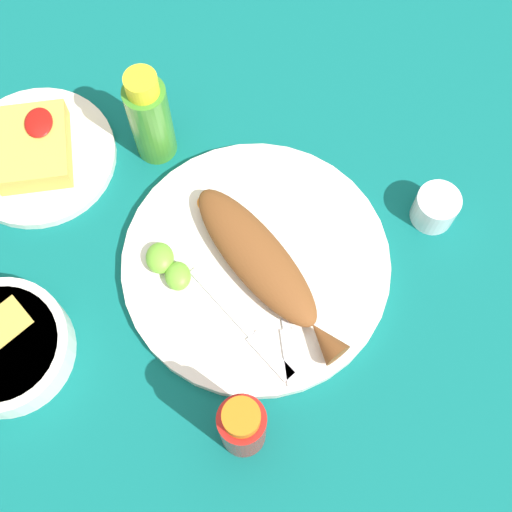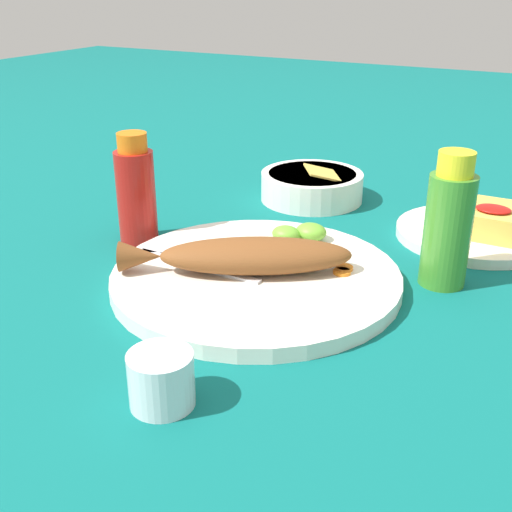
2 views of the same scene
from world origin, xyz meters
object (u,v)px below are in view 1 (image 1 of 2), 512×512
at_px(fried_fish, 262,264).
at_px(hot_sauce_bottle_red, 242,427).
at_px(fork_near, 286,322).
at_px(guacamole_bowl, 3,347).
at_px(hot_sauce_bottle_green, 150,118).
at_px(salt_cup, 435,209).
at_px(main_plate, 256,264).
at_px(side_plate_fries, 38,156).
at_px(fork_far, 247,330).

xyz_separation_m(fried_fish, hot_sauce_bottle_red, (-0.20, 0.05, 0.03)).
height_order(fork_near, guacamole_bowl, guacamole_bowl).
height_order(hot_sauce_bottle_green, salt_cup, hot_sauce_bottle_green).
distance_m(main_plate, side_plate_fries, 0.34).
bearing_deg(side_plate_fries, salt_cup, -107.25).
height_order(fork_near, hot_sauce_bottle_green, hot_sauce_bottle_green).
relative_size(main_plate, fork_near, 1.88).
relative_size(fork_near, fork_far, 1.15).
xyz_separation_m(fork_far, hot_sauce_bottle_red, (-0.12, 0.02, 0.05)).
bearing_deg(main_plate, fork_near, -163.54).
distance_m(fried_fish, salt_cup, 0.24).
distance_m(main_plate, salt_cup, 0.25).
bearing_deg(guacamole_bowl, side_plate_fries, -9.57).
height_order(hot_sauce_bottle_red, side_plate_fries, hot_sauce_bottle_red).
distance_m(fork_near, fork_far, 0.05).
distance_m(fork_near, side_plate_fries, 0.42).
relative_size(side_plate_fries, guacamole_bowl, 1.29).
height_order(fork_far, salt_cup, salt_cup).
bearing_deg(hot_sauce_bottle_red, fork_far, -9.88).
distance_m(fork_far, hot_sauce_bottle_green, 0.30).
xyz_separation_m(hot_sauce_bottle_green, guacamole_bowl, (-0.27, 0.21, -0.05)).
xyz_separation_m(salt_cup, side_plate_fries, (0.16, 0.52, -0.01)).
bearing_deg(hot_sauce_bottle_red, fried_fish, -14.45).
bearing_deg(fried_fish, main_plate, 0.00).
relative_size(fork_near, hot_sauce_bottle_red, 1.21).
xyz_separation_m(main_plate, hot_sauce_bottle_green, (0.20, 0.11, 0.07)).
distance_m(hot_sauce_bottle_red, guacamole_bowl, 0.31).
height_order(main_plate, salt_cup, salt_cup).
xyz_separation_m(side_plate_fries, guacamole_bowl, (-0.27, 0.05, 0.02)).
bearing_deg(fork_far, hot_sauce_bottle_green, 163.59).
bearing_deg(hot_sauce_bottle_red, guacamole_bowl, 62.83).
bearing_deg(guacamole_bowl, main_plate, -77.80).
bearing_deg(hot_sauce_bottle_green, fork_near, -154.05).
distance_m(salt_cup, side_plate_fries, 0.55).
bearing_deg(hot_sauce_bottle_green, fried_fish, -150.31).
xyz_separation_m(hot_sauce_bottle_red, side_plate_fries, (0.41, 0.23, -0.06)).
distance_m(fork_near, hot_sauce_bottle_red, 0.15).
bearing_deg(side_plate_fries, fork_far, -138.93).
xyz_separation_m(fork_far, salt_cup, (0.13, -0.27, 0.00)).
relative_size(main_plate, hot_sauce_bottle_red, 2.27).
distance_m(side_plate_fries, guacamole_bowl, 0.27).
bearing_deg(guacamole_bowl, salt_cup, -79.12).
bearing_deg(main_plate, fork_far, 164.97).
xyz_separation_m(fork_near, hot_sauce_bottle_red, (-0.13, 0.07, 0.05)).
relative_size(hot_sauce_bottle_green, side_plate_fries, 0.76).
relative_size(fried_fish, salt_cup, 4.60).
bearing_deg(guacamole_bowl, hot_sauce_bottle_red, -117.17).
distance_m(fork_far, guacamole_bowl, 0.30).
xyz_separation_m(fried_fish, fork_near, (-0.07, -0.02, -0.02)).
relative_size(main_plate, guacamole_bowl, 2.08).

